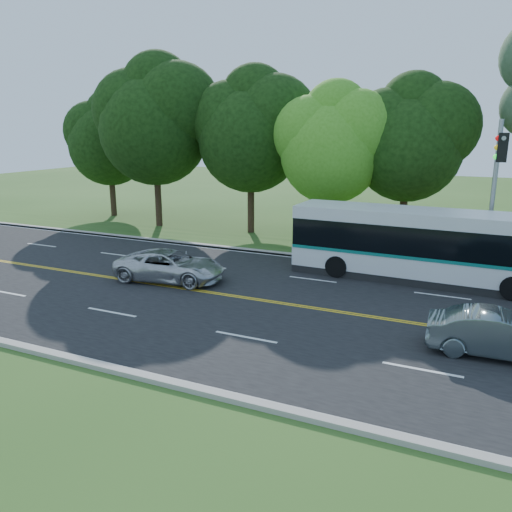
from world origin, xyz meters
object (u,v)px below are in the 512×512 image
at_px(traffic_signal, 496,178).
at_px(sedan, 500,335).
at_px(suv, 170,266).
at_px(transit_bus, 430,247).

distance_m(traffic_signal, sedan, 8.10).
height_order(traffic_signal, suv, traffic_signal).
relative_size(traffic_signal, transit_bus, 0.58).
distance_m(traffic_signal, suv, 14.13).
height_order(traffic_signal, transit_bus, traffic_signal).
height_order(transit_bus, sedan, transit_bus).
xyz_separation_m(traffic_signal, suv, (-12.74, -4.64, -3.98)).
height_order(traffic_signal, sedan, traffic_signal).
relative_size(sedan, suv, 0.85).
xyz_separation_m(traffic_signal, sedan, (0.46, -7.05, -3.97)).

